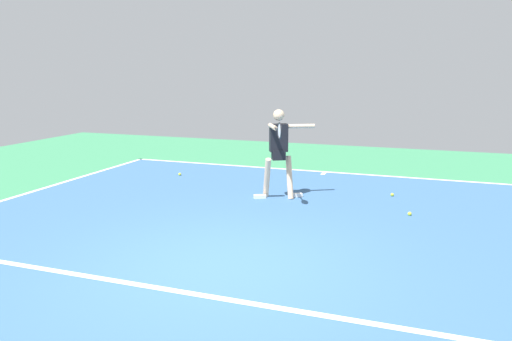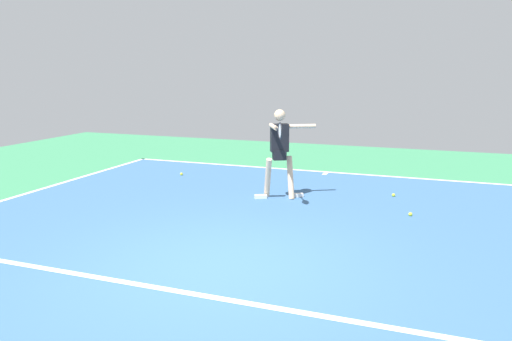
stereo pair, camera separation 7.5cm
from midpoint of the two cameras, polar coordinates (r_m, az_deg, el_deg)
The scene contains 9 objects.
ground_plane at distance 6.40m, azimuth -4.32°, elevation -11.09°, with size 21.79×21.79×0.00m, color #388456.
court_surface at distance 6.40m, azimuth -4.32°, elevation -11.08°, with size 10.65×12.84×0.00m, color #38608E.
court_line_baseline_near at distance 12.25m, azimuth 7.84°, elevation -0.15°, with size 10.65×0.10×0.01m, color white.
court_line_service at distance 5.73m, azimuth -7.71°, elevation -13.94°, with size 7.99×0.10×0.01m, color white.
court_line_centre_mark at distance 12.06m, azimuth 7.64°, elevation -0.33°, with size 0.10×0.30×0.01m, color white.
tennis_player at distance 9.47m, azimuth 2.48°, elevation 2.62°, with size 1.08×1.37×1.75m.
tennis_ball_by_baseline at distance 11.86m, azimuth -9.00°, elevation -0.42°, with size 0.07×0.07×0.07m, color yellow.
tennis_ball_near_service_line at distance 10.15m, azimuth 15.28°, elevation -2.72°, with size 0.07×0.07×0.07m, color #CCE033.
tennis_ball_centre_court at distance 8.90m, azimuth 17.12°, elevation -4.80°, with size 0.07×0.07×0.07m, color #CCE033.
Camera 1 is at (-2.39, 5.40, 2.45)m, focal length 34.57 mm.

